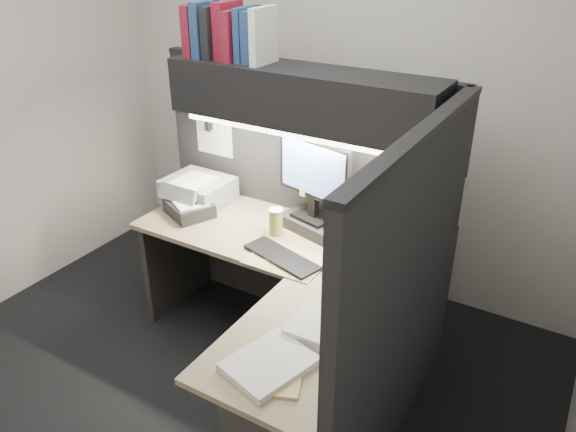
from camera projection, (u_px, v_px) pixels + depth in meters
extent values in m
plane|color=black|center=(213.00, 386.00, 3.17)|extent=(3.50, 3.50, 0.00)
cube|color=silver|center=(341.00, 90.00, 3.70)|extent=(3.50, 0.04, 2.70)
cube|color=black|center=(301.00, 198.00, 3.50)|extent=(1.90, 0.06, 1.60)
cube|color=black|center=(403.00, 307.00, 2.49)|extent=(0.06, 1.50, 1.60)
cube|color=#998A61|center=(280.00, 238.00, 3.22)|extent=(1.70, 0.68, 0.03)
cube|color=#998A61|center=(295.00, 346.00, 2.39)|extent=(0.60, 0.85, 0.03)
cube|color=#2A2726|center=(304.00, 268.00, 3.62)|extent=(1.61, 0.02, 0.70)
cube|color=#2A2726|center=(178.00, 255.00, 3.75)|extent=(0.04, 0.61, 0.70)
cube|color=black|center=(301.00, 96.00, 3.00)|extent=(1.55, 0.34, 0.30)
cylinder|color=white|center=(288.00, 134.00, 2.97)|extent=(1.32, 0.04, 0.04)
cube|color=black|center=(313.00, 224.00, 3.27)|extent=(0.41, 0.31, 0.07)
cube|color=black|center=(314.00, 206.00, 3.22)|extent=(0.06, 0.05, 0.12)
cube|color=black|center=(314.00, 169.00, 3.11)|extent=(0.50, 0.16, 0.34)
cube|color=#5F83D0|center=(312.00, 170.00, 3.09)|extent=(0.45, 0.12, 0.30)
cube|color=black|center=(282.00, 257.00, 2.98)|extent=(0.48, 0.27, 0.02)
cube|color=navy|center=(351.00, 269.00, 2.89)|extent=(0.23, 0.22, 0.00)
ellipsoid|color=black|center=(354.00, 265.00, 2.89)|extent=(0.10, 0.12, 0.04)
cube|color=#B2AC89|center=(379.00, 247.00, 3.00)|extent=(0.24, 0.25, 0.10)
cylinder|color=#C1B64D|center=(276.00, 222.00, 3.20)|extent=(0.10, 0.10, 0.15)
cube|color=gray|center=(198.00, 191.00, 3.58)|extent=(0.41, 0.35, 0.16)
cube|color=black|center=(189.00, 208.00, 3.44)|extent=(0.35, 0.33, 0.08)
cube|color=tan|center=(285.00, 261.00, 2.96)|extent=(0.41, 0.27, 0.01)
cube|color=white|center=(322.00, 329.00, 2.42)|extent=(0.28, 0.24, 0.05)
cube|color=white|center=(269.00, 364.00, 2.24)|extent=(0.35, 0.39, 0.03)
cube|color=tan|center=(278.00, 374.00, 2.21)|extent=(0.27, 0.30, 0.01)
cube|color=maroon|center=(197.00, 30.00, 3.17)|extent=(0.06, 0.22, 0.28)
cube|color=navy|center=(206.00, 29.00, 3.13)|extent=(0.06, 0.22, 0.30)
cube|color=black|center=(216.00, 32.00, 3.10)|extent=(0.06, 0.22, 0.28)
cube|color=maroon|center=(228.00, 30.00, 3.09)|extent=(0.07, 0.22, 0.30)
cube|color=maroon|center=(236.00, 35.00, 3.05)|extent=(0.05, 0.22, 0.27)
cube|color=navy|center=(247.00, 34.00, 3.03)|extent=(0.04, 0.22, 0.28)
cube|color=navy|center=(256.00, 36.00, 3.01)|extent=(0.06, 0.22, 0.27)
cube|color=white|center=(264.00, 36.00, 2.95)|extent=(0.05, 0.22, 0.29)
cube|color=white|center=(405.00, 186.00, 3.05)|extent=(0.21, 0.00, 0.28)
cube|color=white|center=(445.00, 198.00, 2.96)|extent=(0.21, 0.00, 0.28)
cube|color=white|center=(214.00, 130.00, 3.60)|extent=(0.28, 0.00, 0.34)
cube|color=black|center=(388.00, 278.00, 2.30)|extent=(0.00, 0.18, 0.22)
cube|color=white|center=(351.00, 339.00, 2.07)|extent=(0.00, 0.21, 0.28)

